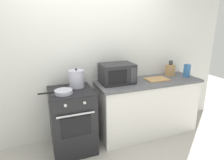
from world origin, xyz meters
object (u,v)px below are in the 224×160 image
Objects in this scene: microwave at (117,73)px; pasta_box at (187,71)px; knife_block at (170,70)px; stove at (72,120)px; cutting_board at (157,79)px; stock_pot at (77,79)px; frying_pan at (63,92)px.

microwave is 2.27× the size of pasta_box.
pasta_box is (0.21, -0.17, 0.01)m from knife_block.
microwave is 1.02m from knife_block.
stove is 1.46m from cutting_board.
microwave is at bearing -176.53° from knife_block.
microwave is at bearing 6.27° from stove.
microwave is 0.69m from cutting_board.
cutting_board is at bearing -158.47° from knife_block.
cutting_board is (0.67, -0.08, -0.14)m from microwave.
pasta_box is at bearing -4.23° from stock_pot.
stove is at bearing -175.37° from knife_block.
knife_block is (1.63, 0.03, -0.03)m from stock_pot.
stock_pot is 0.61m from microwave.
knife_block reaches higher than cutting_board.
knife_block reaches higher than pasta_box.
frying_pan is 1.87m from knife_block.
microwave reaches higher than frying_pan.
cutting_board is (1.28, -0.11, -0.11)m from stock_pot.
frying_pan is 1.97× the size of pasta_box.
microwave reaches higher than stove.
frying_pan is 1.56× the size of knife_block.
frying_pan reaches higher than cutting_board.
knife_block is (1.02, 0.06, -0.05)m from microwave.
knife_block is at bearing 7.53° from frying_pan.
stock_pot reaches higher than pasta_box.
cutting_board is 0.39m from knife_block.
microwave is (0.72, 0.08, 0.61)m from stove.
stock_pot is at bearing 175.25° from cutting_board.
stove is at bearing -135.68° from stock_pot.
frying_pan reaches higher than stove.
pasta_box is at bearing -0.85° from stove.
knife_block is (1.86, 0.25, 0.07)m from frying_pan.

